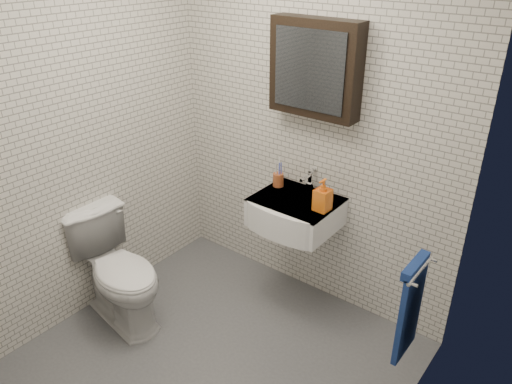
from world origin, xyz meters
TOP-DOWN VIEW (x-y plane):
  - ground at (0.00, 0.00)m, footprint 2.20×2.00m
  - room_shell at (0.00, 0.00)m, footprint 2.22×2.02m
  - washbasin at (0.05, 0.73)m, footprint 0.55×0.50m
  - faucet at (0.05, 0.93)m, footprint 0.06×0.20m
  - mirror_cabinet at (0.05, 0.93)m, footprint 0.60×0.15m
  - towel_rail at (1.04, 0.35)m, footprint 0.09×0.30m
  - toothbrush_cup at (-0.16, 0.86)m, footprint 0.10×0.10m
  - soap_bottle at (0.27, 0.75)m, footprint 0.10×0.10m
  - toilet at (-0.80, -0.11)m, footprint 0.83×0.56m

SIDE VIEW (x-z plane):
  - ground at x=0.00m, z-range 0.00..0.01m
  - toilet at x=-0.80m, z-range 0.00..0.79m
  - towel_rail at x=1.04m, z-range 0.43..1.01m
  - washbasin at x=0.05m, z-range 0.66..0.86m
  - toothbrush_cup at x=-0.16m, z-range 0.80..1.01m
  - faucet at x=0.05m, z-range 0.84..0.99m
  - soap_bottle at x=0.27m, z-range 0.85..1.07m
  - room_shell at x=0.00m, z-range 0.21..2.72m
  - mirror_cabinet at x=0.05m, z-range 1.40..2.00m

